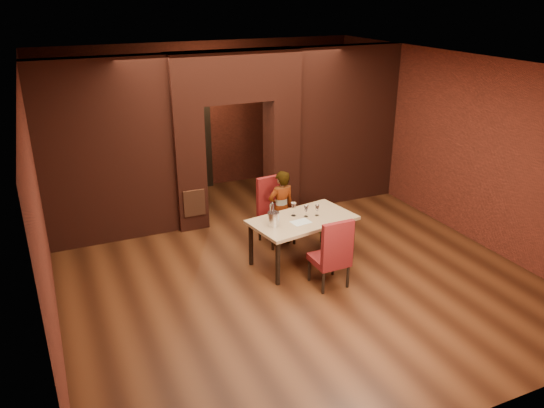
{
  "coord_description": "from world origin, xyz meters",
  "views": [
    {
      "loc": [
        -3.33,
        -7.12,
        4.21
      ],
      "look_at": [
        -0.15,
        0.0,
        1.03
      ],
      "focal_mm": 35.0,
      "sensor_mm": 36.0,
      "label": 1
    }
  ],
  "objects": [
    {
      "name": "wall_right",
      "position": [
        3.5,
        0.0,
        1.6
      ],
      "size": [
        0.04,
        8.0,
        3.2
      ],
      "primitive_type": "cube",
      "color": "maroon",
      "rests_on": "ground"
    },
    {
      "name": "pillar_left",
      "position": [
        -0.95,
        2.0,
        1.15
      ],
      "size": [
        0.55,
        0.55,
        2.3
      ],
      "primitive_type": "cube",
      "color": "maroon",
      "rests_on": "ground"
    },
    {
      "name": "wall_back",
      "position": [
        0.0,
        4.0,
        1.6
      ],
      "size": [
        7.0,
        0.04,
        3.2
      ],
      "primitive_type": "cube",
      "color": "maroon",
      "rests_on": "ground"
    },
    {
      "name": "chair_far",
      "position": [
        0.24,
        0.63,
        0.59
      ],
      "size": [
        0.59,
        0.59,
        1.17
      ],
      "primitive_type": "cube",
      "rotation": [
        0.0,
        0.0,
        0.12
      ],
      "color": "maroon",
      "rests_on": "ground"
    },
    {
      "name": "tasting_sheet",
      "position": [
        0.21,
        -0.32,
        0.78
      ],
      "size": [
        0.33,
        0.26,
        0.0
      ],
      "primitive_type": "cube",
      "rotation": [
        0.0,
        0.0,
        0.12
      ],
      "color": "silver",
      "rests_on": "dining_table"
    },
    {
      "name": "potted_plant",
      "position": [
        1.19,
        0.7,
        0.19
      ],
      "size": [
        0.43,
        0.4,
        0.39
      ],
      "primitive_type": "imported",
      "rotation": [
        0.0,
        0.0,
        0.34
      ],
      "color": "#2C611C",
      "rests_on": "ground"
    },
    {
      "name": "floor",
      "position": [
        0.0,
        0.0,
        0.0
      ],
      "size": [
        8.0,
        8.0,
        0.0
      ],
      "primitive_type": "plane",
      "color": "#4C2513",
      "rests_on": "ground"
    },
    {
      "name": "lintel",
      "position": [
        0.0,
        2.0,
        2.75
      ],
      "size": [
        2.45,
        0.55,
        0.9
      ],
      "primitive_type": "cube",
      "color": "maroon",
      "rests_on": "ground"
    },
    {
      "name": "water_bottle",
      "position": [
        -0.16,
        -0.03,
        0.93
      ],
      "size": [
        0.07,
        0.07,
        0.3
      ],
      "primitive_type": "cylinder",
      "color": "silver",
      "rests_on": "dining_table"
    },
    {
      "name": "wine_glass_b",
      "position": [
        0.39,
        -0.15,
        0.88
      ],
      "size": [
        0.08,
        0.08,
        0.19
      ],
      "primitive_type": null,
      "color": "white",
      "rests_on": "dining_table"
    },
    {
      "name": "dining_table",
      "position": [
        0.31,
        -0.2,
        0.39
      ],
      "size": [
        1.8,
        1.21,
        0.78
      ],
      "primitive_type": "cube",
      "rotation": [
        0.0,
        0.0,
        0.17
      ],
      "color": "tan",
      "rests_on": "ground"
    },
    {
      "name": "wall_front",
      "position": [
        0.0,
        -4.0,
        1.6
      ],
      "size": [
        7.0,
        0.04,
        3.2
      ],
      "primitive_type": "cube",
      "color": "maroon",
      "rests_on": "ground"
    },
    {
      "name": "person_seated",
      "position": [
        0.27,
        0.55,
        0.68
      ],
      "size": [
        0.52,
        0.37,
        1.36
      ],
      "primitive_type": "imported",
      "rotation": [
        0.0,
        0.0,
        3.23
      ],
      "color": "white",
      "rests_on": "ground"
    },
    {
      "name": "vent_panel",
      "position": [
        -0.95,
        1.71,
        0.55
      ],
      "size": [
        0.4,
        0.03,
        0.5
      ],
      "primitive_type": "cube",
      "color": "#984C2C",
      "rests_on": "ground"
    },
    {
      "name": "wall_left",
      "position": [
        -3.5,
        0.0,
        1.6
      ],
      "size": [
        0.04,
        8.0,
        3.2
      ],
      "primitive_type": "cube",
      "color": "maroon",
      "rests_on": "ground"
    },
    {
      "name": "wine_glass_a",
      "position": [
        0.22,
        -0.04,
        0.89
      ],
      "size": [
        0.09,
        0.09,
        0.23
      ],
      "primitive_type": null,
      "color": "white",
      "rests_on": "dining_table"
    },
    {
      "name": "pillar_right",
      "position": [
        0.95,
        2.0,
        1.15
      ],
      "size": [
        0.55,
        0.55,
        2.3
      ],
      "primitive_type": "cube",
      "color": "maroon",
      "rests_on": "ground"
    },
    {
      "name": "rear_door",
      "position": [
        -0.4,
        3.94,
        1.05
      ],
      "size": [
        0.9,
        0.08,
        2.1
      ],
      "primitive_type": "cube",
      "color": "black",
      "rests_on": "ground"
    },
    {
      "name": "chair_near",
      "position": [
        0.35,
        -1.0,
        0.56
      ],
      "size": [
        0.52,
        0.52,
        1.12
      ],
      "primitive_type": "cube",
      "rotation": [
        0.0,
        0.0,
        3.16
      ],
      "color": "maroon",
      "rests_on": "ground"
    },
    {
      "name": "wing_wall_right",
      "position": [
        2.36,
        2.0,
        1.6
      ],
      "size": [
        2.28,
        0.35,
        3.2
      ],
      "primitive_type": "cube",
      "color": "maroon",
      "rests_on": "ground"
    },
    {
      "name": "ceiling",
      "position": [
        0.0,
        0.0,
        3.2
      ],
      "size": [
        7.0,
        8.0,
        0.04
      ],
      "primitive_type": "cube",
      "color": "silver",
      "rests_on": "ground"
    },
    {
      "name": "rear_door_frame",
      "position": [
        -0.4,
        3.9,
        1.05
      ],
      "size": [
        1.02,
        0.04,
        2.22
      ],
      "primitive_type": "cube",
      "color": "black",
      "rests_on": "ground"
    },
    {
      "name": "wing_wall_left",
      "position": [
        -2.36,
        2.0,
        1.6
      ],
      "size": [
        2.28,
        0.35,
        3.2
      ],
      "primitive_type": "cube",
      "color": "maroon",
      "rests_on": "ground"
    },
    {
      "name": "wine_glass_c",
      "position": [
        0.58,
        -0.18,
        0.87
      ],
      "size": [
        0.08,
        0.08,
        0.19
      ],
      "primitive_type": null,
      "color": "white",
      "rests_on": "dining_table"
    },
    {
      "name": "wine_bucket",
      "position": [
        -0.23,
        -0.25,
        0.89
      ],
      "size": [
        0.18,
        0.18,
        0.22
      ],
      "primitive_type": "cylinder",
      "color": "silver",
      "rests_on": "dining_table"
    }
  ]
}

